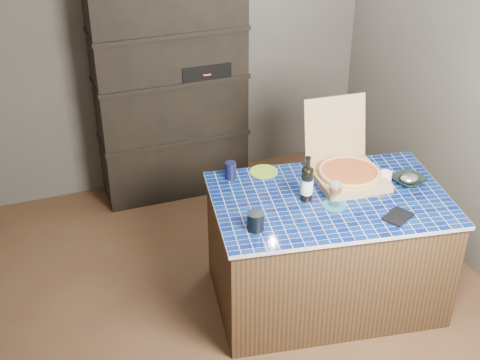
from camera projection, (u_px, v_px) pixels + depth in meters
name	position (u px, v px, depth m)	size (l,w,h in m)	color
room	(233.00, 137.00, 4.01)	(3.50, 3.50, 3.50)	brown
shelving_unit	(171.00, 93.00, 5.42)	(1.20, 0.41, 1.80)	black
kitchen_island	(326.00, 249.00, 4.44)	(1.62, 1.16, 0.82)	#49331C
pizza_box	(347.00, 170.00, 4.40)	(0.47, 0.56, 0.48)	#9C7D50
mead_bottle	(307.00, 183.00, 4.15)	(0.08, 0.08, 0.31)	black
teal_trivet	(334.00, 205.00, 4.15)	(0.15, 0.15, 0.01)	#155B72
wine_glass	(335.00, 188.00, 4.09)	(0.08, 0.08, 0.18)	white
tumbler	(256.00, 221.00, 3.91)	(0.10, 0.10, 0.11)	black
dvd_case	(398.00, 217.00, 4.04)	(0.13, 0.18, 0.01)	black
bowl	(409.00, 180.00, 4.37)	(0.20, 0.20, 0.05)	black
foil_contents	(409.00, 178.00, 4.36)	(0.12, 0.10, 0.06)	silver
white_jar	(386.00, 176.00, 4.39)	(0.08, 0.08, 0.07)	white
navy_cup	(231.00, 170.00, 4.41)	(0.07, 0.07, 0.12)	black
green_trivet	(264.00, 172.00, 4.51)	(0.19, 0.19, 0.01)	#77A423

